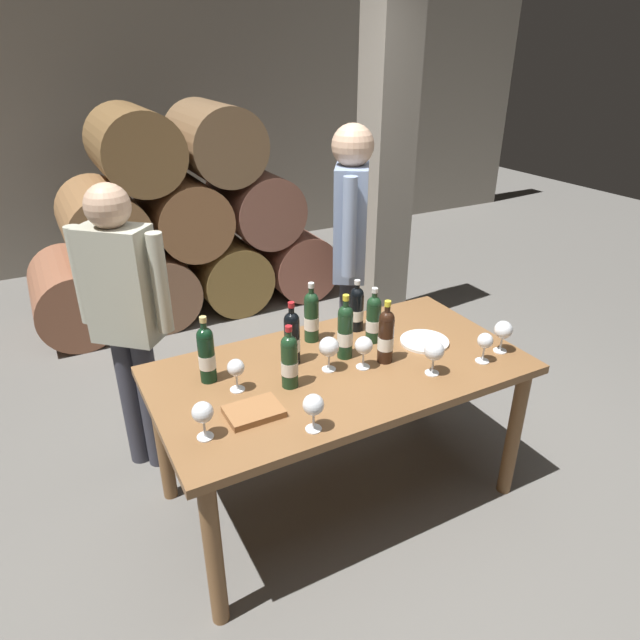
{
  "coord_description": "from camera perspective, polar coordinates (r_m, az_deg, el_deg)",
  "views": [
    {
      "loc": [
        -1.12,
        -1.89,
        2.08
      ],
      "look_at": [
        0.0,
        0.2,
        0.91
      ],
      "focal_mm": 31.24,
      "sensor_mm": 36.0,
      "label": 1
    }
  ],
  "objects": [
    {
      "name": "wine_glass_2",
      "position": [
        2.36,
        -8.61,
        -4.96
      ],
      "size": [
        0.07,
        0.07,
        0.15
      ],
      "color": "white",
      "rests_on": "dining_table"
    },
    {
      "name": "tasting_notebook",
      "position": [
        2.26,
        -6.8,
        -9.3
      ],
      "size": [
        0.22,
        0.16,
        0.03
      ],
      "primitive_type": "cube",
      "rotation": [
        0.0,
        0.0,
        -0.0
      ],
      "color": "#936038",
      "rests_on": "dining_table"
    },
    {
      "name": "wine_bottle_6",
      "position": [
        2.72,
        -0.89,
        0.41
      ],
      "size": [
        0.07,
        0.07,
        0.31
      ],
      "color": "#19381E",
      "rests_on": "dining_table"
    },
    {
      "name": "wine_glass_4",
      "position": [
        2.47,
        0.97,
        -2.87
      ],
      "size": [
        0.09,
        0.09,
        0.16
      ],
      "color": "white",
      "rests_on": "dining_table"
    },
    {
      "name": "wine_glass_1",
      "position": [
        2.11,
        -11.93,
        -9.33
      ],
      "size": [
        0.08,
        0.08,
        0.16
      ],
      "color": "white",
      "rests_on": "dining_table"
    },
    {
      "name": "dining_table",
      "position": [
        2.61,
        2.09,
        -6.48
      ],
      "size": [
        1.7,
        0.9,
        0.76
      ],
      "color": "brown",
      "rests_on": "ground_plane"
    },
    {
      "name": "barrel_stack",
      "position": [
        4.82,
        -13.78,
        9.23
      ],
      "size": [
        2.49,
        0.9,
        1.69
      ],
      "color": "#965D43",
      "rests_on": "ground_plane"
    },
    {
      "name": "sommelier_presenting",
      "position": [
        3.26,
        3.12,
        7.73
      ],
      "size": [
        0.33,
        0.43,
        1.72
      ],
      "color": "#383842",
      "rests_on": "ground_plane"
    },
    {
      "name": "taster_seated_left",
      "position": [
        2.87,
        -19.32,
        0.94
      ],
      "size": [
        0.39,
        0.36,
        1.54
      ],
      "color": "#383842",
      "rests_on": "ground_plane"
    },
    {
      "name": "wine_glass_0",
      "position": [
        2.5,
        4.5,
        -2.7
      ],
      "size": [
        0.08,
        0.08,
        0.16
      ],
      "color": "white",
      "rests_on": "dining_table"
    },
    {
      "name": "wine_bottle_4",
      "position": [
        2.36,
        -3.15,
        -4.16
      ],
      "size": [
        0.07,
        0.07,
        0.29
      ],
      "color": "#19381E",
      "rests_on": "dining_table"
    },
    {
      "name": "wine_bottle_7",
      "position": [
        2.53,
        -2.89,
        -1.77
      ],
      "size": [
        0.07,
        0.07,
        0.31
      ],
      "color": "black",
      "rests_on": "dining_table"
    },
    {
      "name": "wine_glass_3",
      "position": [
        2.11,
        -0.68,
        -8.76
      ],
      "size": [
        0.08,
        0.08,
        0.16
      ],
      "color": "white",
      "rests_on": "dining_table"
    },
    {
      "name": "serving_plate",
      "position": [
        2.8,
        10.67,
        -2.18
      ],
      "size": [
        0.24,
        0.24,
        0.01
      ],
      "primitive_type": "cylinder",
      "color": "white",
      "rests_on": "dining_table"
    },
    {
      "name": "wine_bottle_2",
      "position": [
        2.57,
        2.59,
        -1.12
      ],
      "size": [
        0.07,
        0.07,
        0.32
      ],
      "color": "#19381E",
      "rests_on": "dining_table"
    },
    {
      "name": "wine_glass_7",
      "position": [
        2.65,
        16.55,
        -2.16
      ],
      "size": [
        0.07,
        0.07,
        0.15
      ],
      "color": "white",
      "rests_on": "dining_table"
    },
    {
      "name": "wine_glass_6",
      "position": [
        2.76,
        18.26,
        -1.02
      ],
      "size": [
        0.09,
        0.09,
        0.16
      ],
      "color": "white",
      "rests_on": "dining_table"
    },
    {
      "name": "wine_bottle_0",
      "position": [
        2.44,
        -11.55,
        -3.41
      ],
      "size": [
        0.07,
        0.07,
        0.31
      ],
      "color": "black",
      "rests_on": "dining_table"
    },
    {
      "name": "stone_pillar",
      "position": [
        4.31,
        6.71,
        15.73
      ],
      "size": [
        0.32,
        0.32,
        2.6
      ],
      "primitive_type": "cube",
      "color": "gray",
      "rests_on": "ground_plane"
    },
    {
      "name": "cellar_back_wall",
      "position": [
        6.22,
        -18.69,
        18.78
      ],
      "size": [
        10.0,
        0.24,
        2.8
      ],
      "primitive_type": "cube",
      "color": "gray",
      "rests_on": "ground_plane"
    },
    {
      "name": "wine_glass_5",
      "position": [
        2.5,
        11.62,
        -3.15
      ],
      "size": [
        0.09,
        0.09,
        0.16
      ],
      "color": "white",
      "rests_on": "dining_table"
    },
    {
      "name": "wine_bottle_5",
      "position": [
        2.83,
        3.76,
        1.2
      ],
      "size": [
        0.07,
        0.07,
        0.27
      ],
      "color": "black",
      "rests_on": "dining_table"
    },
    {
      "name": "wine_bottle_3",
      "position": [
        2.55,
        6.77,
        -1.62
      ],
      "size": [
        0.07,
        0.07,
        0.31
      ],
      "color": "black",
      "rests_on": "dining_table"
    },
    {
      "name": "wine_bottle_1",
      "position": [
        2.73,
        5.5,
        0.15
      ],
      "size": [
        0.07,
        0.07,
        0.29
      ],
      "color": "#19381E",
      "rests_on": "dining_table"
    },
    {
      "name": "ground_plane",
      "position": [
        3.02,
        1.87,
        -17.2
      ],
      "size": [
        14.0,
        14.0,
        0.0
      ],
      "primitive_type": "plane",
      "color": "#66635E"
    }
  ]
}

